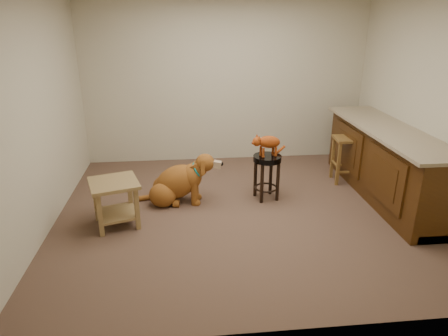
{
  "coord_description": "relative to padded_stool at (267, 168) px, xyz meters",
  "views": [
    {
      "loc": [
        -0.69,
        -4.37,
        2.3
      ],
      "look_at": [
        -0.2,
        0.37,
        0.45
      ],
      "focal_mm": 32.0,
      "sensor_mm": 36.0,
      "label": 1
    }
  ],
  "objects": [
    {
      "name": "cabinet_run",
      "position": [
        1.58,
        -0.07,
        0.02
      ],
      "size": [
        0.7,
        2.56,
        0.94
      ],
      "color": "#46280C",
      "rests_on": "ground"
    },
    {
      "name": "golden_retriever",
      "position": [
        -1.16,
        0.01,
        -0.16
      ],
      "size": [
        1.11,
        0.58,
        0.71
      ],
      "rotation": [
        0.0,
        0.0,
        -0.13
      ],
      "color": "brown",
      "rests_on": "ground"
    },
    {
      "name": "side_table",
      "position": [
        -1.86,
        -0.52,
        -0.07
      ],
      "size": [
        0.65,
        0.65,
        0.54
      ],
      "rotation": [
        0.0,
        0.0,
        0.3
      ],
      "color": "olive",
      "rests_on": "ground"
    },
    {
      "name": "wood_stool",
      "position": [
        1.25,
        0.46,
        -0.08
      ],
      "size": [
        0.38,
        0.38,
        0.66
      ],
      "rotation": [
        0.0,
        0.0,
        -0.07
      ],
      "color": "brown",
      "rests_on": "ground"
    },
    {
      "name": "room_shell",
      "position": [
        -0.36,
        -0.37,
        1.25
      ],
      "size": [
        4.54,
        4.04,
        2.62
      ],
      "color": "#C0B89A",
      "rests_on": "ground"
    },
    {
      "name": "floor",
      "position": [
        -0.36,
        -0.37,
        -0.42
      ],
      "size": [
        4.5,
        4.0,
        0.01
      ],
      "primitive_type": "cube",
      "color": "brown",
      "rests_on": "ground"
    },
    {
      "name": "padded_stool",
      "position": [
        0.0,
        0.0,
        0.0
      ],
      "size": [
        0.36,
        0.36,
        0.6
      ],
      "rotation": [
        0.0,
        0.0,
        0.21
      ],
      "color": "black",
      "rests_on": "ground"
    },
    {
      "name": "tabby_kitten",
      "position": [
        -0.01,
        -0.0,
        0.35
      ],
      "size": [
        0.49,
        0.27,
        0.32
      ],
      "rotation": [
        0.0,
        0.0,
        0.21
      ],
      "color": "#8C350E",
      "rests_on": "padded_stool"
    }
  ]
}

